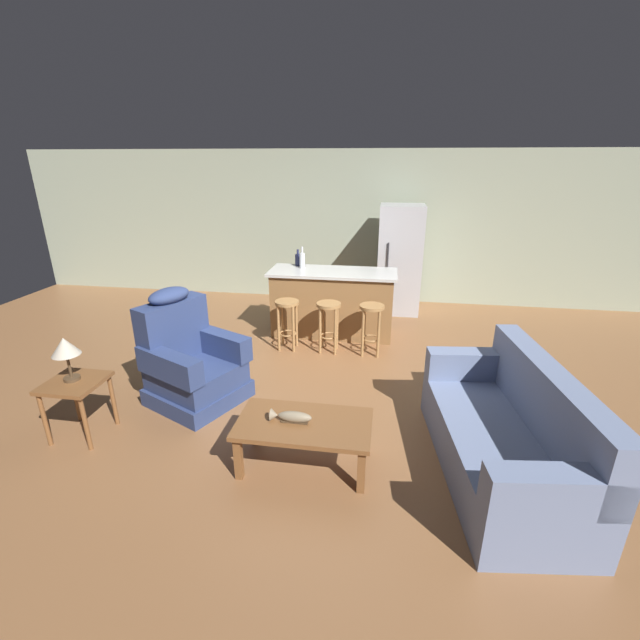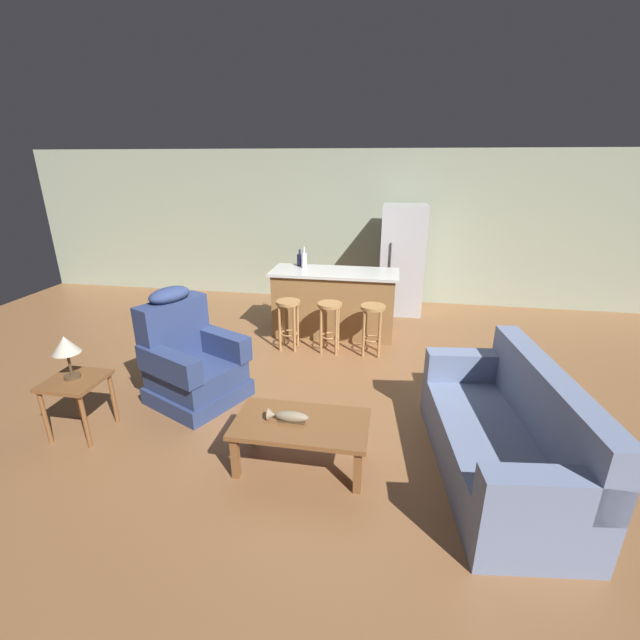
{
  "view_description": "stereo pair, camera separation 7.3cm",
  "coord_description": "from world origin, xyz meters",
  "px_view_note": "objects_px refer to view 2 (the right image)",
  "views": [
    {
      "loc": [
        0.74,
        -4.49,
        2.42
      ],
      "look_at": [
        0.04,
        -0.1,
        0.75
      ],
      "focal_mm": 24.0,
      "sensor_mm": 36.0,
      "label": 1
    },
    {
      "loc": [
        0.81,
        -4.48,
        2.42
      ],
      "look_at": [
        0.04,
        -0.1,
        0.75
      ],
      "focal_mm": 24.0,
      "sensor_mm": 36.0,
      "label": 2
    }
  ],
  "objects_px": {
    "end_table": "(76,389)",
    "refrigerator": "(402,260)",
    "couch": "(505,438)",
    "table_lamp": "(66,347)",
    "bar_stool_middle": "(330,318)",
    "recliner_near_lamp": "(191,362)",
    "kitchen_island": "(334,303)",
    "fish_figurine": "(288,416)",
    "coffee_table": "(301,428)",
    "bar_stool_left": "(288,316)",
    "bottle_tall_green": "(300,259)",
    "bottle_short_amber": "(304,260)",
    "bar_stool_right": "(372,321)"
  },
  "relations": [
    {
      "from": "end_table",
      "to": "refrigerator",
      "type": "bearing_deg",
      "value": 54.03
    },
    {
      "from": "couch",
      "to": "refrigerator",
      "type": "relative_size",
      "value": 1.13
    },
    {
      "from": "table_lamp",
      "to": "bar_stool_middle",
      "type": "height_order",
      "value": "table_lamp"
    },
    {
      "from": "recliner_near_lamp",
      "to": "kitchen_island",
      "type": "distance_m",
      "value": 2.4
    },
    {
      "from": "fish_figurine",
      "to": "couch",
      "type": "distance_m",
      "value": 1.75
    },
    {
      "from": "coffee_table",
      "to": "bar_stool_middle",
      "type": "bearing_deg",
      "value": 92.87
    },
    {
      "from": "fish_figurine",
      "to": "bar_stool_left",
      "type": "relative_size",
      "value": 0.5
    },
    {
      "from": "bottle_tall_green",
      "to": "bottle_short_amber",
      "type": "xyz_separation_m",
      "value": [
        0.09,
        -0.13,
        0.03
      ]
    },
    {
      "from": "coffee_table",
      "to": "refrigerator",
      "type": "bearing_deg",
      "value": 79.0
    },
    {
      "from": "bottle_tall_green",
      "to": "refrigerator",
      "type": "bearing_deg",
      "value": 32.22
    },
    {
      "from": "couch",
      "to": "end_table",
      "type": "bearing_deg",
      "value": -5.94
    },
    {
      "from": "fish_figurine",
      "to": "bar_stool_right",
      "type": "bearing_deg",
      "value": 76.59
    },
    {
      "from": "bottle_short_amber",
      "to": "fish_figurine",
      "type": "bearing_deg",
      "value": -80.7
    },
    {
      "from": "table_lamp",
      "to": "kitchen_island",
      "type": "bearing_deg",
      "value": 54.53
    },
    {
      "from": "bottle_short_amber",
      "to": "bar_stool_left",
      "type": "bearing_deg",
      "value": -94.89
    },
    {
      "from": "bar_stool_right",
      "to": "bottle_short_amber",
      "type": "relative_size",
      "value": 2.2
    },
    {
      "from": "couch",
      "to": "recliner_near_lamp",
      "type": "height_order",
      "value": "recliner_near_lamp"
    },
    {
      "from": "fish_figurine",
      "to": "bar_stool_middle",
      "type": "distance_m",
      "value": 2.31
    },
    {
      "from": "fish_figurine",
      "to": "end_table",
      "type": "xyz_separation_m",
      "value": [
        -2.01,
        0.11,
        -0.0
      ]
    },
    {
      "from": "bar_stool_middle",
      "to": "refrigerator",
      "type": "xyz_separation_m",
      "value": [
        0.92,
        1.83,
        0.41
      ]
    },
    {
      "from": "couch",
      "to": "recliner_near_lamp",
      "type": "bearing_deg",
      "value": -20.22
    },
    {
      "from": "fish_figurine",
      "to": "bottle_short_amber",
      "type": "bearing_deg",
      "value": 99.3
    },
    {
      "from": "refrigerator",
      "to": "coffee_table",
      "type": "bearing_deg",
      "value": -101.0
    },
    {
      "from": "coffee_table",
      "to": "recliner_near_lamp",
      "type": "xyz_separation_m",
      "value": [
        -1.39,
        0.88,
        0.06
      ]
    },
    {
      "from": "coffee_table",
      "to": "bottle_tall_green",
      "type": "height_order",
      "value": "bottle_tall_green"
    },
    {
      "from": "fish_figurine",
      "to": "bar_stool_left",
      "type": "xyz_separation_m",
      "value": [
        -0.56,
        2.31,
        0.01
      ]
    },
    {
      "from": "fish_figurine",
      "to": "kitchen_island",
      "type": "relative_size",
      "value": 0.19
    },
    {
      "from": "bar_stool_left",
      "to": "table_lamp",
      "type": "bearing_deg",
      "value": -124.08
    },
    {
      "from": "kitchen_island",
      "to": "bottle_short_amber",
      "type": "height_order",
      "value": "bottle_short_amber"
    },
    {
      "from": "couch",
      "to": "refrigerator",
      "type": "bearing_deg",
      "value": -85.29
    },
    {
      "from": "bar_stool_right",
      "to": "refrigerator",
      "type": "xyz_separation_m",
      "value": [
        0.36,
        1.83,
        0.41
      ]
    },
    {
      "from": "coffee_table",
      "to": "bar_stool_right",
      "type": "bearing_deg",
      "value": 79.14
    },
    {
      "from": "table_lamp",
      "to": "bar_stool_right",
      "type": "xyz_separation_m",
      "value": [
        2.59,
        2.19,
        -0.4
      ]
    },
    {
      "from": "couch",
      "to": "bar_stool_left",
      "type": "bearing_deg",
      "value": -49.87
    },
    {
      "from": "fish_figurine",
      "to": "table_lamp",
      "type": "bearing_deg",
      "value": 176.44
    },
    {
      "from": "end_table",
      "to": "bar_stool_right",
      "type": "relative_size",
      "value": 0.82
    },
    {
      "from": "couch",
      "to": "bottle_tall_green",
      "type": "height_order",
      "value": "bottle_tall_green"
    },
    {
      "from": "end_table",
      "to": "refrigerator",
      "type": "distance_m",
      "value": 5.0
    },
    {
      "from": "fish_figurine",
      "to": "bar_stool_left",
      "type": "height_order",
      "value": "bar_stool_left"
    },
    {
      "from": "recliner_near_lamp",
      "to": "end_table",
      "type": "xyz_separation_m",
      "value": [
        -0.74,
        -0.78,
        0.04
      ]
    },
    {
      "from": "coffee_table",
      "to": "end_table",
      "type": "relative_size",
      "value": 1.96
    },
    {
      "from": "bar_stool_middle",
      "to": "fish_figurine",
      "type": "bearing_deg",
      "value": -89.83
    },
    {
      "from": "table_lamp",
      "to": "kitchen_island",
      "type": "xyz_separation_m",
      "value": [
        2.01,
        2.82,
        -0.39
      ]
    },
    {
      "from": "end_table",
      "to": "bar_stool_right",
      "type": "height_order",
      "value": "bar_stool_right"
    },
    {
      "from": "table_lamp",
      "to": "end_table",
      "type": "bearing_deg",
      "value": -34.02
    },
    {
      "from": "fish_figurine",
      "to": "bottle_tall_green",
      "type": "xyz_separation_m",
      "value": [
        -0.59,
        3.19,
        0.58
      ]
    },
    {
      "from": "table_lamp",
      "to": "bar_stool_middle",
      "type": "bearing_deg",
      "value": 47.02
    },
    {
      "from": "recliner_near_lamp",
      "to": "bar_stool_middle",
      "type": "height_order",
      "value": "recliner_near_lamp"
    },
    {
      "from": "bar_stool_left",
      "to": "bar_stool_right",
      "type": "height_order",
      "value": "same"
    },
    {
      "from": "coffee_table",
      "to": "couch",
      "type": "bearing_deg",
      "value": 6.07
    }
  ]
}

